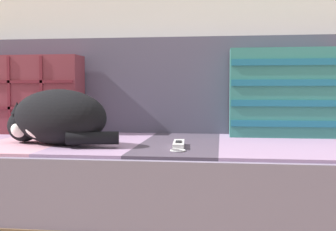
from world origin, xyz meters
TOP-DOWN VIEW (x-y plane):
  - couch at (0.00, 0.13)m, footprint 2.08×0.84m
  - sofa_backrest at (0.00, 0.48)m, footprint 2.04×0.14m
  - throw_pillow_quilted at (-0.68, 0.33)m, footprint 0.44×0.14m
  - throw_pillow_striped at (0.39, 0.33)m, footprint 0.42×0.14m
  - sleeping_cat at (-0.43, -0.03)m, footprint 0.44×0.29m
  - game_remote_far at (0.01, -0.05)m, footprint 0.06×0.20m

SIDE VIEW (x-z plane):
  - couch at x=0.00m, z-range 0.00..0.36m
  - game_remote_far at x=0.01m, z-range 0.36..0.38m
  - sleeping_cat at x=-0.43m, z-range 0.36..0.55m
  - throw_pillow_quilted at x=-0.68m, z-range 0.36..0.71m
  - throw_pillow_striped at x=0.39m, z-range 0.36..0.72m
  - sofa_backrest at x=0.00m, z-range 0.36..0.79m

